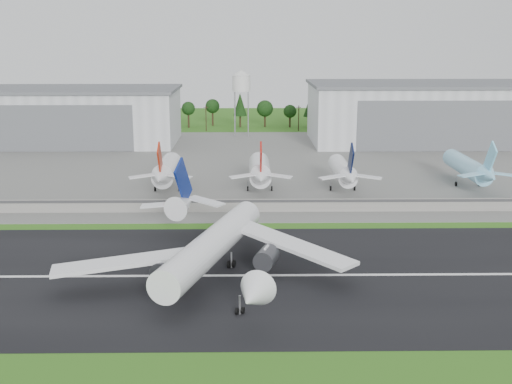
{
  "coord_description": "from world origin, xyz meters",
  "views": [
    {
      "loc": [
        -2.53,
        -103.74,
        44.06
      ],
      "look_at": [
        -0.52,
        40.0,
        9.0
      ],
      "focal_mm": 45.0,
      "sensor_mm": 36.0,
      "label": 1
    }
  ],
  "objects_px": {
    "parked_jet_red_a": "(166,171)",
    "parked_jet_navy": "(344,172)",
    "parked_jet_red_b": "(260,171)",
    "main_airliner": "(213,252)",
    "parked_jet_skyblue": "(471,168)"
  },
  "relations": [
    {
      "from": "main_airliner",
      "to": "parked_jet_red_b",
      "type": "distance_m",
      "value": 67.77
    },
    {
      "from": "main_airliner",
      "to": "parked_jet_navy",
      "type": "xyz_separation_m",
      "value": [
        34.29,
        66.95,
        1.11
      ]
    },
    {
      "from": "parked_jet_red_a",
      "to": "parked_jet_skyblue",
      "type": "relative_size",
      "value": 0.84
    },
    {
      "from": "main_airliner",
      "to": "parked_jet_skyblue",
      "type": "height_order",
      "value": "main_airliner"
    },
    {
      "from": "parked_jet_red_a",
      "to": "parked_jet_red_b",
      "type": "xyz_separation_m",
      "value": [
        26.99,
        -0.0,
        -0.01
      ]
    },
    {
      "from": "main_airliner",
      "to": "parked_jet_red_a",
      "type": "bearing_deg",
      "value": -58.76
    },
    {
      "from": "main_airliner",
      "to": "parked_jet_red_b",
      "type": "relative_size",
      "value": 1.86
    },
    {
      "from": "main_airliner",
      "to": "parked_jet_red_a",
      "type": "height_order",
      "value": "main_airliner"
    },
    {
      "from": "parked_jet_red_a",
      "to": "parked_jet_navy",
      "type": "distance_m",
      "value": 51.2
    },
    {
      "from": "parked_jet_red_a",
      "to": "parked_jet_navy",
      "type": "bearing_deg",
      "value": -0.06
    },
    {
      "from": "parked_jet_red_b",
      "to": "main_airliner",
      "type": "bearing_deg",
      "value": -98.56
    },
    {
      "from": "main_airliner",
      "to": "parked_jet_navy",
      "type": "relative_size",
      "value": 1.86
    },
    {
      "from": "parked_jet_red_a",
      "to": "parked_jet_red_b",
      "type": "bearing_deg",
      "value": -0.0
    },
    {
      "from": "parked_jet_skyblue",
      "to": "parked_jet_red_a",
      "type": "bearing_deg",
      "value": -176.83
    },
    {
      "from": "parked_jet_skyblue",
      "to": "parked_jet_red_b",
      "type": "bearing_deg",
      "value": -175.47
    }
  ]
}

